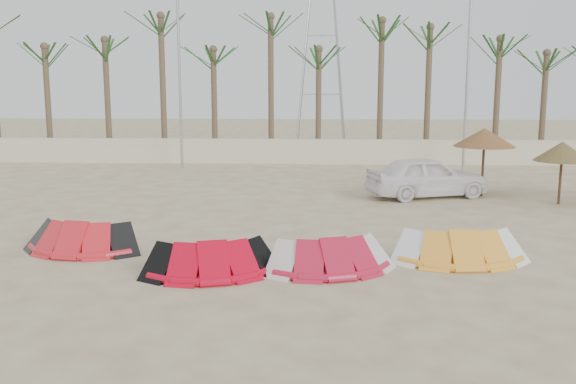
{
  "coord_description": "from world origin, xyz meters",
  "views": [
    {
      "loc": [
        0.83,
        -11.74,
        4.45
      ],
      "look_at": [
        0.0,
        6.0,
        1.3
      ],
      "focal_mm": 40.0,
      "sensor_mm": 36.0,
      "label": 1
    }
  ],
  "objects_px": {
    "car": "(427,177)",
    "kite_red_right": "(331,252)",
    "kite_red_left": "(84,234)",
    "parasol_left": "(484,137)",
    "kite_orange": "(458,243)",
    "kite_red_mid": "(214,255)",
    "parasol_mid": "(562,151)"
  },
  "relations": [
    {
      "from": "car",
      "to": "kite_red_right",
      "type": "bearing_deg",
      "value": 140.96
    },
    {
      "from": "kite_red_left",
      "to": "parasol_left",
      "type": "bearing_deg",
      "value": 34.24
    },
    {
      "from": "kite_red_left",
      "to": "kite_orange",
      "type": "xyz_separation_m",
      "value": [
        9.63,
        -0.49,
        0.0
      ]
    },
    {
      "from": "kite_red_mid",
      "to": "parasol_mid",
      "type": "xyz_separation_m",
      "value": [
        11.06,
        8.76,
        1.48
      ]
    },
    {
      "from": "kite_red_left",
      "to": "car",
      "type": "distance_m",
      "value": 13.07
    },
    {
      "from": "parasol_left",
      "to": "car",
      "type": "xyz_separation_m",
      "value": [
        -2.17,
        -0.36,
        -1.47
      ]
    },
    {
      "from": "kite_orange",
      "to": "car",
      "type": "xyz_separation_m",
      "value": [
        0.63,
        8.59,
        0.36
      ]
    },
    {
      "from": "kite_red_right",
      "to": "parasol_left",
      "type": "height_order",
      "value": "parasol_left"
    },
    {
      "from": "kite_red_left",
      "to": "kite_red_mid",
      "type": "xyz_separation_m",
      "value": [
        3.73,
        -1.82,
        0.0
      ]
    },
    {
      "from": "kite_red_right",
      "to": "parasol_mid",
      "type": "distance_m",
      "value": 11.9
    },
    {
      "from": "kite_red_left",
      "to": "parasol_left",
      "type": "xyz_separation_m",
      "value": [
        12.43,
        8.46,
        1.83
      ]
    },
    {
      "from": "kite_red_right",
      "to": "parasol_left",
      "type": "xyz_separation_m",
      "value": [
        5.97,
        9.88,
        1.83
      ]
    },
    {
      "from": "kite_orange",
      "to": "parasol_left",
      "type": "xyz_separation_m",
      "value": [
        2.8,
        8.95,
        1.83
      ]
    },
    {
      "from": "parasol_left",
      "to": "parasol_mid",
      "type": "relative_size",
      "value": 1.15
    },
    {
      "from": "kite_red_right",
      "to": "car",
      "type": "xyz_separation_m",
      "value": [
        3.8,
        9.52,
        0.36
      ]
    },
    {
      "from": "kite_red_right",
      "to": "parasol_mid",
      "type": "relative_size",
      "value": 1.47
    },
    {
      "from": "kite_red_left",
      "to": "parasol_mid",
      "type": "xyz_separation_m",
      "value": [
        14.79,
        6.93,
        1.48
      ]
    },
    {
      "from": "parasol_mid",
      "to": "car",
      "type": "bearing_deg",
      "value": 165.63
    },
    {
      "from": "parasol_left",
      "to": "kite_red_mid",
      "type": "bearing_deg",
      "value": -130.22
    },
    {
      "from": "car",
      "to": "kite_red_mid",
      "type": "bearing_deg",
      "value": 129.37
    },
    {
      "from": "kite_red_left",
      "to": "parasol_mid",
      "type": "bearing_deg",
      "value": 25.12
    },
    {
      "from": "parasol_mid",
      "to": "parasol_left",
      "type": "bearing_deg",
      "value": 147.23
    },
    {
      "from": "kite_red_left",
      "to": "kite_red_mid",
      "type": "relative_size",
      "value": 0.96
    },
    {
      "from": "parasol_left",
      "to": "car",
      "type": "distance_m",
      "value": 2.64
    },
    {
      "from": "kite_red_mid",
      "to": "kite_orange",
      "type": "distance_m",
      "value": 6.04
    },
    {
      "from": "kite_red_right",
      "to": "kite_red_left",
      "type": "bearing_deg",
      "value": 167.56
    },
    {
      "from": "kite_red_mid",
      "to": "car",
      "type": "bearing_deg",
      "value": 56.66
    },
    {
      "from": "parasol_left",
      "to": "kite_red_right",
      "type": "bearing_deg",
      "value": -121.13
    },
    {
      "from": "kite_red_right",
      "to": "kite_orange",
      "type": "xyz_separation_m",
      "value": [
        3.17,
        0.93,
        0.0
      ]
    },
    {
      "from": "kite_red_mid",
      "to": "car",
      "type": "distance_m",
      "value": 11.88
    },
    {
      "from": "kite_red_left",
      "to": "kite_orange",
      "type": "relative_size",
      "value": 0.98
    },
    {
      "from": "kite_red_left",
      "to": "car",
      "type": "xyz_separation_m",
      "value": [
        10.26,
        8.1,
        0.36
      ]
    }
  ]
}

